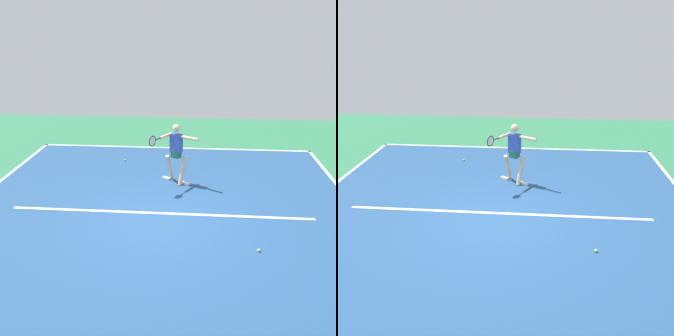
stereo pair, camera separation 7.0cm
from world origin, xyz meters
TOP-DOWN VIEW (x-y plane):
  - ground_plane at (0.00, 0.00)m, footprint 21.09×21.09m
  - court_surface at (0.00, 0.00)m, footprint 9.96×11.46m
  - court_line_baseline_near at (0.00, -5.68)m, footprint 9.96×0.10m
  - court_line_service at (0.00, -0.43)m, footprint 7.47×0.10m
  - court_line_centre_mark at (0.00, -5.48)m, footprint 0.10×0.30m
  - tennis_player at (-0.25, -2.40)m, footprint 1.31×1.12m
  - tennis_ball_near_player at (-2.20, 1.09)m, footprint 0.07×0.07m
  - tennis_ball_by_baseline at (1.57, -4.12)m, footprint 0.07×0.07m

SIDE VIEW (x-z plane):
  - ground_plane at x=0.00m, z-range 0.00..0.00m
  - court_surface at x=0.00m, z-range 0.00..0.00m
  - court_line_baseline_near at x=0.00m, z-range 0.00..0.01m
  - court_line_service at x=0.00m, z-range 0.00..0.01m
  - court_line_centre_mark at x=0.00m, z-range 0.00..0.01m
  - tennis_ball_near_player at x=-2.20m, z-range 0.00..0.07m
  - tennis_ball_by_baseline at x=1.57m, z-range 0.00..0.07m
  - tennis_player at x=-0.25m, z-range 0.12..1.89m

